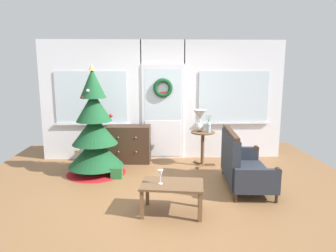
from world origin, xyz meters
The scene contains 11 objects.
ground_plane centered at (0.00, 0.00, 0.00)m, with size 6.76×6.76×0.00m, color brown.
back_wall_with_door centered at (0.00, 2.08, 1.28)m, with size 5.20×0.19×2.55m.
christmas_tree centered at (-1.29, 1.09, 0.74)m, with size 1.11×1.11×2.04m.
dresser_cabinet centered at (-0.73, 1.79, 0.39)m, with size 0.92×0.48×0.78m.
settee_sofa centered at (1.26, 0.31, 0.38)m, with size 0.81×1.42×0.96m.
side_table centered at (0.79, 1.47, 0.50)m, with size 0.50×0.48×0.71m.
table_lamp centered at (0.73, 1.51, 0.99)m, with size 0.28×0.28×0.44m.
flower_vase centered at (0.89, 1.41, 0.82)m, with size 0.11×0.10×0.35m.
coffee_table centered at (0.06, -0.59, 0.36)m, with size 0.90×0.63×0.42m.
wine_glass centered at (-0.10, -0.60, 0.56)m, with size 0.08×0.08×0.20m.
gift_box centered at (-0.87, 0.81, 0.10)m, with size 0.20×0.18×0.20m, color #266633.
Camera 1 is at (-0.15, -4.54, 1.95)m, focal length 32.89 mm.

